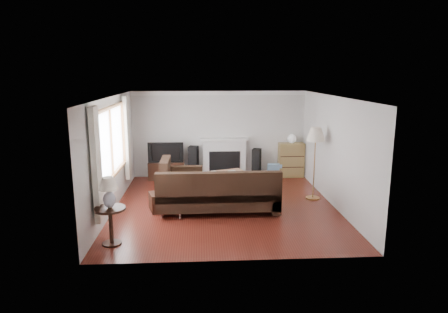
{
  "coord_description": "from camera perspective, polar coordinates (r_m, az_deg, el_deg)",
  "views": [
    {
      "loc": [
        -0.54,
        -8.77,
        3.02
      ],
      "look_at": [
        0.0,
        0.3,
        1.1
      ],
      "focal_mm": 32.0,
      "sensor_mm": 36.0,
      "label": 1
    }
  ],
  "objects": [
    {
      "name": "speaker_right",
      "position": [
        11.72,
        4.66,
        -0.93
      ],
      "size": [
        0.31,
        0.34,
        0.84
      ],
      "primitive_type": "cube",
      "rotation": [
        0.0,
        0.0,
        -0.34
      ],
      "color": "black",
      "rests_on": "ground"
    },
    {
      "name": "curtain_far",
      "position": [
        10.38,
        -13.7,
        2.62
      ],
      "size": [
        0.1,
        0.35,
        2.1
      ],
      "primitive_type": "cube",
      "color": "beige",
      "rests_on": "room"
    },
    {
      "name": "table_lamp",
      "position": [
        7.27,
        -16.12,
        -5.01
      ],
      "size": [
        0.34,
        0.34,
        0.55
      ],
      "primitive_type": "cube",
      "color": "silver",
      "rests_on": "side_table"
    },
    {
      "name": "footstool",
      "position": [
        9.03,
        -8.96,
        -6.39
      ],
      "size": [
        0.59,
        0.59,
        0.41
      ],
      "primitive_type": "cube",
      "rotation": [
        0.0,
        0.0,
        0.28
      ],
      "color": "black",
      "rests_on": "ground"
    },
    {
      "name": "fireplace",
      "position": [
        11.69,
        0.05,
        -0.14
      ],
      "size": [
        1.4,
        0.26,
        1.15
      ],
      "primitive_type": "cube",
      "color": "white",
      "rests_on": "room"
    },
    {
      "name": "tv_stand",
      "position": [
        11.63,
        -8.2,
        -1.94
      ],
      "size": [
        1.02,
        0.46,
        0.51
      ],
      "primitive_type": "cube",
      "color": "black",
      "rests_on": "ground"
    },
    {
      "name": "window",
      "position": [
        8.9,
        -15.76,
        1.98
      ],
      "size": [
        0.12,
        2.74,
        1.54
      ],
      "primitive_type": "cube",
      "color": "brown",
      "rests_on": "room"
    },
    {
      "name": "speaker_left",
      "position": [
        11.59,
        -4.38,
        -0.81
      ],
      "size": [
        0.32,
        0.36,
        0.94
      ],
      "primitive_type": "cube",
      "rotation": [
        0.0,
        0.0,
        -0.2
      ],
      "color": "black",
      "rests_on": "ground"
    },
    {
      "name": "room",
      "position": [
        8.96,
        0.11,
        0.54
      ],
      "size": [
        5.1,
        5.6,
        2.54
      ],
      "color": "#581C13",
      "rests_on": "ground"
    },
    {
      "name": "coffee_table",
      "position": [
        10.44,
        -0.11,
        -3.55
      ],
      "size": [
        1.34,
        1.03,
        0.47
      ],
      "primitive_type": "cube",
      "rotation": [
        0.0,
        0.0,
        0.36
      ],
      "color": "#976648",
      "rests_on": "ground"
    },
    {
      "name": "bookshelf",
      "position": [
        11.87,
        9.55,
        -0.48
      ],
      "size": [
        0.73,
        0.35,
        1.0
      ],
      "primitive_type": "cube",
      "color": "olive",
      "rests_on": "ground"
    },
    {
      "name": "floor_lamp",
      "position": [
        9.8,
        12.79,
        -1.01
      ],
      "size": [
        0.58,
        0.58,
        1.75
      ],
      "primitive_type": "cube",
      "rotation": [
        0.0,
        0.0,
        0.37
      ],
      "color": "#A8753A",
      "rests_on": "ground"
    },
    {
      "name": "side_table",
      "position": [
        7.47,
        -15.85,
        -9.54
      ],
      "size": [
        0.55,
        0.55,
        0.69
      ],
      "primitive_type": "cube",
      "color": "black",
      "rests_on": "ground"
    },
    {
      "name": "globe_lamp",
      "position": [
        11.75,
        9.65,
        2.51
      ],
      "size": [
        0.25,
        0.25,
        0.25
      ],
      "primitive_type": "sphere",
      "color": "white",
      "rests_on": "bookshelf"
    },
    {
      "name": "curtain_near",
      "position": [
        7.47,
        -17.75,
        -1.17
      ],
      "size": [
        0.1,
        0.35,
        2.1
      ],
      "primitive_type": "cube",
      "color": "beige",
      "rests_on": "room"
    },
    {
      "name": "sectional_sofa",
      "position": [
        8.79,
        -0.87,
        -4.98
      ],
      "size": [
        2.86,
        2.09,
        0.93
      ],
      "primitive_type": "cube",
      "color": "black",
      "rests_on": "ground"
    },
    {
      "name": "television",
      "position": [
        11.52,
        -8.28,
        0.69
      ],
      "size": [
        1.0,
        0.13,
        0.58
      ],
      "primitive_type": "imported",
      "color": "black",
      "rests_on": "tv_stand"
    }
  ]
}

